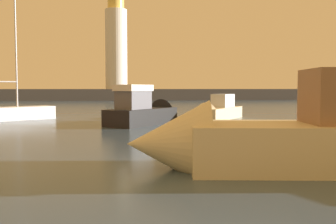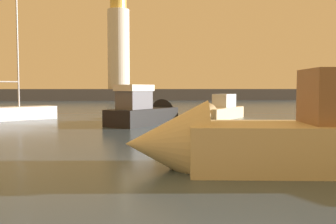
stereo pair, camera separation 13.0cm
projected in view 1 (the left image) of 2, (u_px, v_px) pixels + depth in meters
ground_plane at (132, 112)px, 37.14m from camera, size 220.00×220.00×0.00m
breakwater at (126, 95)px, 71.71m from camera, size 81.89×5.43×2.16m
lighthouse at (116, 43)px, 70.88m from camera, size 4.09×4.09×18.15m
motorboat_0 at (215, 112)px, 27.44m from camera, size 5.35×6.21×2.22m
motorboat_2 at (267, 139)px, 10.60m from camera, size 8.73×3.72×3.36m
motorboat_4 at (150, 112)px, 24.60m from camera, size 5.82×6.53×2.95m
sailboat_moored at (9, 112)px, 27.02m from camera, size 6.16×5.17×11.06m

